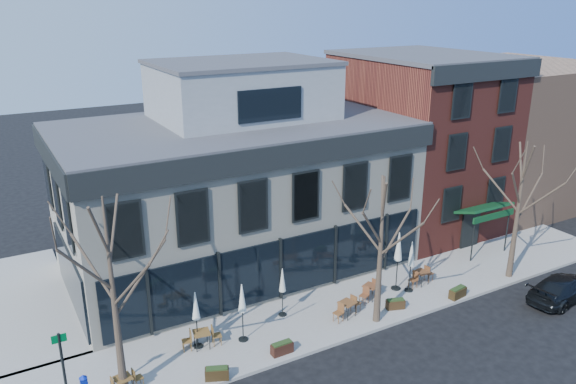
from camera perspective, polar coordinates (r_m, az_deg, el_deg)
ground at (r=28.53m, az=-0.85°, el=-11.12°), size 120.00×120.00×0.00m
sidewalk_front at (r=28.47m, az=7.15°, el=-11.18°), size 33.50×4.70×0.15m
sidewalk_side at (r=31.13m, az=-25.44°, el=-10.25°), size 4.50×12.00×0.15m
corner_building at (r=30.79m, az=-5.30°, el=0.76°), size 18.39×10.39×11.10m
red_brick_building at (r=37.43m, az=13.09°, el=5.09°), size 8.20×11.78×11.18m
bg_building at (r=45.43m, az=21.61°, el=5.82°), size 12.00×12.00×10.00m
tree_corner at (r=21.30m, az=-17.26°, el=-10.15°), size 3.93×3.98×7.92m
tree_mid at (r=25.42m, az=9.40°, el=-5.73°), size 3.50×3.55×7.04m
tree_right at (r=31.45m, az=22.37°, el=-1.61°), size 3.72×3.77×7.48m
sign_pole at (r=21.95m, az=-21.82°, el=-16.45°), size 0.50×0.10×3.40m
parked_sedan at (r=31.59m, az=26.10°, el=-8.75°), size 4.62×2.33×1.29m
cafe_set_0 at (r=23.26m, az=-16.37°, el=-18.12°), size 1.58×0.69×0.81m
cafe_set_1 at (r=25.04m, az=-8.75°, el=-14.41°), size 1.78×0.81×0.91m
cafe_set_3 at (r=27.01m, az=6.03°, el=-11.59°), size 1.78×0.88×0.91m
cafe_set_4 at (r=28.62m, az=8.38°, el=-9.85°), size 1.70×1.03×0.88m
cafe_set_5 at (r=30.45m, az=13.37°, el=-8.32°), size 1.73×0.77×0.89m
umbrella_0 at (r=24.36m, az=-9.35°, el=-11.61°), size 0.42×0.42×2.64m
umbrella_1 at (r=24.53m, az=-4.68°, el=-10.98°), size 0.44×0.44×2.74m
umbrella_2 at (r=26.35m, az=-0.57°, el=-9.18°), size 0.39×0.39×2.44m
umbrella_3 at (r=28.94m, az=11.16°, el=-5.75°), size 0.51×0.51×3.16m
umbrella_4 at (r=29.02m, az=12.42°, el=-6.41°), size 0.44×0.44×2.75m
planter_0 at (r=23.31m, az=-7.23°, el=-17.79°), size 1.01×0.71×0.52m
planter_1 at (r=24.51m, az=-0.61°, el=-15.55°), size 0.95×0.39×0.53m
planter_2 at (r=28.08m, az=10.86°, el=-11.09°), size 0.97×0.63×0.50m
planter_3 at (r=29.75m, az=16.85°, el=-9.74°), size 1.03×0.53×0.55m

